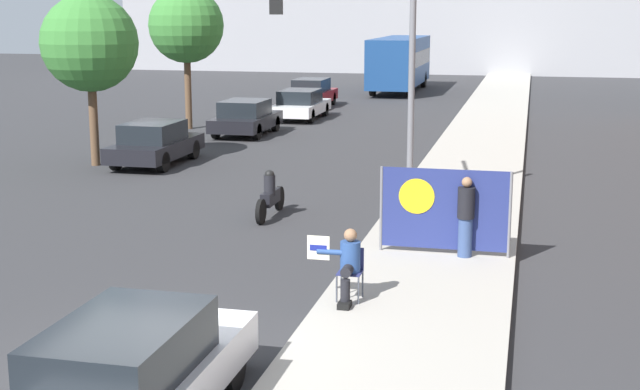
{
  "coord_description": "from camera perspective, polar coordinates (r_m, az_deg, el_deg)",
  "views": [
    {
      "loc": [
        5.14,
        -10.85,
        4.96
      ],
      "look_at": [
        1.13,
        6.02,
        1.33
      ],
      "focal_mm": 50.0,
      "sensor_mm": 36.0,
      "label": 1
    }
  ],
  "objects": [
    {
      "name": "car_on_road_distant",
      "position": [
        40.93,
        -1.26,
        5.83
      ],
      "size": [
        1.85,
        4.45,
        1.36
      ],
      "color": "white",
      "rests_on": "ground_plane"
    },
    {
      "name": "motorcycle_on_road",
      "position": [
        21.59,
        -3.21,
        -0.07
      ],
      "size": [
        0.28,
        2.17,
        1.17
      ],
      "color": "black",
      "rests_on": "ground_plane"
    },
    {
      "name": "seated_protester",
      "position": [
        14.86,
        1.8,
        -4.35
      ],
      "size": [
        0.92,
        0.77,
        1.23
      ],
      "rotation": [
        0.0,
        0.0,
        -0.4
      ],
      "color": "#474C56",
      "rests_on": "sidewalk_curb"
    },
    {
      "name": "ground_plane",
      "position": [
        12.99,
        -11.25,
        -10.88
      ],
      "size": [
        160.0,
        160.0,
        0.0
      ],
      "primitive_type": "plane",
      "color": "#303033"
    },
    {
      "name": "street_tree_near_curb",
      "position": [
        29.33,
        -14.53,
        9.36
      ],
      "size": [
        3.07,
        3.07,
        5.44
      ],
      "color": "brown",
      "rests_on": "ground_plane"
    },
    {
      "name": "car_on_road_midblock",
      "position": [
        35.87,
        -4.77,
        4.97
      ],
      "size": [
        1.89,
        4.13,
        1.4
      ],
      "color": "black",
      "rests_on": "ground_plane"
    },
    {
      "name": "city_bus_on_road",
      "position": [
        55.06,
        5.13,
        8.56
      ],
      "size": [
        2.5,
        10.3,
        3.25
      ],
      "color": "navy",
      "rests_on": "ground_plane"
    },
    {
      "name": "car_on_road_far_lane",
      "position": [
        46.04,
        -0.53,
        6.55
      ],
      "size": [
        1.8,
        4.32,
        1.46
      ],
      "color": "maroon",
      "rests_on": "ground_plane"
    },
    {
      "name": "street_tree_midblock",
      "position": [
        37.79,
        -8.56,
        10.67
      ],
      "size": [
        3.11,
        3.11,
        5.86
      ],
      "color": "brown",
      "rests_on": "ground_plane"
    },
    {
      "name": "protest_banner",
      "position": [
        17.8,
        7.92,
        -0.91
      ],
      "size": [
        2.6,
        0.06,
        1.72
      ],
      "color": "slate",
      "rests_on": "sidewalk_curb"
    },
    {
      "name": "car_on_road_nearest",
      "position": [
        29.36,
        -10.53,
        3.29
      ],
      "size": [
        1.81,
        4.16,
        1.4
      ],
      "color": "black",
      "rests_on": "ground_plane"
    },
    {
      "name": "sidewalk_curb",
      "position": [
        26.36,
        9.35,
        1.0
      ],
      "size": [
        3.18,
        90.0,
        0.16
      ],
      "primitive_type": "cube",
      "color": "#A8A399",
      "rests_on": "ground_plane"
    },
    {
      "name": "jogger_on_sidewalk",
      "position": [
        17.69,
        9.31,
        -1.37
      ],
      "size": [
        0.34,
        0.34,
        1.6
      ],
      "rotation": [
        0.0,
        0.0,
        3.45
      ],
      "color": "#334775",
      "rests_on": "sidewalk_curb"
    },
    {
      "name": "parked_car_curbside",
      "position": [
        10.9,
        -12.08,
        -11.33
      ],
      "size": [
        1.7,
        4.53,
        1.45
      ],
      "color": "silver",
      "rests_on": "ground_plane"
    },
    {
      "name": "traffic_light_pole",
      "position": [
        22.27,
        2.62,
        9.63
      ],
      "size": [
        3.58,
        3.35,
        5.8
      ],
      "color": "slate",
      "rests_on": "sidewalk_curb"
    }
  ]
}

